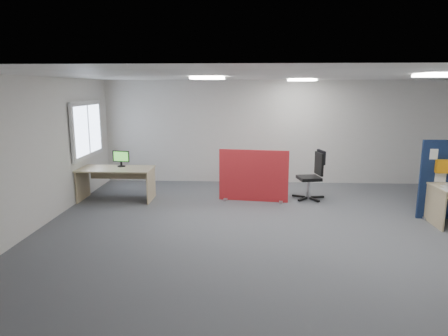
{
  "coord_description": "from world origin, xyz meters",
  "views": [
    {
      "loc": [
        -0.81,
        -7.01,
        2.49
      ],
      "look_at": [
        -1.19,
        0.4,
        1.0
      ],
      "focal_mm": 32.0,
      "sensor_mm": 36.0,
      "label": 1
    }
  ],
  "objects_px": {
    "second_desk": "(117,175)",
    "monitor_second": "(121,158)",
    "red_divider": "(253,176)",
    "office_chair": "(314,172)"
  },
  "relations": [
    {
      "from": "second_desk",
      "to": "monitor_second",
      "type": "bearing_deg",
      "value": 66.42
    },
    {
      "from": "red_divider",
      "to": "monitor_second",
      "type": "bearing_deg",
      "value": -175.29
    },
    {
      "from": "second_desk",
      "to": "office_chair",
      "type": "xyz_separation_m",
      "value": [
        4.45,
        0.26,
        0.07
      ]
    },
    {
      "from": "office_chair",
      "to": "second_desk",
      "type": "bearing_deg",
      "value": 171.76
    },
    {
      "from": "monitor_second",
      "to": "office_chair",
      "type": "bearing_deg",
      "value": 12.57
    },
    {
      "from": "red_divider",
      "to": "monitor_second",
      "type": "distance_m",
      "value": 3.04
    },
    {
      "from": "red_divider",
      "to": "second_desk",
      "type": "relative_size",
      "value": 0.94
    },
    {
      "from": "second_desk",
      "to": "office_chair",
      "type": "relative_size",
      "value": 1.48
    },
    {
      "from": "red_divider",
      "to": "second_desk",
      "type": "bearing_deg",
      "value": -172.37
    },
    {
      "from": "red_divider",
      "to": "second_desk",
      "type": "height_order",
      "value": "red_divider"
    }
  ]
}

